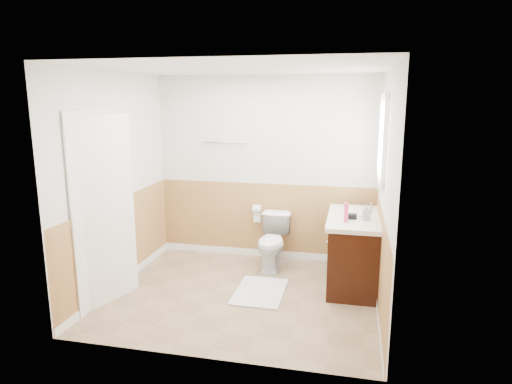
% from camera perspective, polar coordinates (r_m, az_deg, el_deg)
% --- Properties ---
extents(floor, '(3.00, 3.00, 0.00)m').
position_cam_1_polar(floor, '(5.21, -1.71, -12.99)').
color(floor, '#8C7051').
rests_on(floor, ground).
extents(ceiling, '(3.00, 3.00, 0.00)m').
position_cam_1_polar(ceiling, '(4.73, -1.90, 15.62)').
color(ceiling, white).
rests_on(ceiling, floor).
extents(wall_back, '(3.00, 0.00, 3.00)m').
position_cam_1_polar(wall_back, '(6.07, 1.20, 2.98)').
color(wall_back, silver).
rests_on(wall_back, floor).
extents(wall_front, '(3.00, 0.00, 3.00)m').
position_cam_1_polar(wall_front, '(3.61, -6.86, -3.38)').
color(wall_front, silver).
rests_on(wall_front, floor).
extents(wall_left, '(0.00, 3.00, 3.00)m').
position_cam_1_polar(wall_left, '(5.38, -17.49, 1.26)').
color(wall_left, silver).
rests_on(wall_left, floor).
extents(wall_right, '(0.00, 3.00, 3.00)m').
position_cam_1_polar(wall_right, '(4.69, 16.27, -0.19)').
color(wall_right, silver).
rests_on(wall_right, floor).
extents(wainscot_back, '(3.00, 0.00, 3.00)m').
position_cam_1_polar(wainscot_back, '(6.22, 1.15, -3.88)').
color(wainscot_back, '#B48A48').
rests_on(wainscot_back, floor).
extents(wainscot_front, '(3.00, 0.00, 3.00)m').
position_cam_1_polar(wainscot_front, '(3.88, -6.51, -14.07)').
color(wainscot_front, '#B48A48').
rests_on(wainscot_front, floor).
extents(wainscot_left, '(0.00, 2.60, 2.60)m').
position_cam_1_polar(wainscot_left, '(5.56, -16.90, -6.36)').
color(wainscot_left, '#B48A48').
rests_on(wainscot_left, floor).
extents(wainscot_right, '(0.00, 2.60, 2.60)m').
position_cam_1_polar(wainscot_right, '(4.90, 15.61, -8.79)').
color(wainscot_right, '#B48A48').
rests_on(wainscot_right, floor).
extents(toilet, '(0.39, 0.69, 0.70)m').
position_cam_1_polar(toilet, '(5.87, 2.15, -6.41)').
color(toilet, white).
rests_on(toilet, floor).
extents(bath_mat, '(0.55, 0.80, 0.02)m').
position_cam_1_polar(bath_mat, '(5.25, 0.51, -12.66)').
color(bath_mat, silver).
rests_on(bath_mat, floor).
extents(vanity_cabinet, '(0.55, 1.10, 0.80)m').
position_cam_1_polar(vanity_cabinet, '(5.43, 12.34, -7.65)').
color(vanity_cabinet, black).
rests_on(vanity_cabinet, floor).
extents(vanity_knob_left, '(0.03, 0.03, 0.03)m').
position_cam_1_polar(vanity_knob_left, '(5.29, 9.14, -6.33)').
color(vanity_knob_left, '#B9BAC0').
rests_on(vanity_knob_left, vanity_cabinet).
extents(vanity_knob_right, '(0.03, 0.03, 0.03)m').
position_cam_1_polar(vanity_knob_right, '(5.48, 9.27, -5.68)').
color(vanity_knob_right, silver).
rests_on(vanity_knob_right, vanity_cabinet).
extents(countertop, '(0.60, 1.15, 0.05)m').
position_cam_1_polar(countertop, '(5.31, 12.44, -3.32)').
color(countertop, silver).
rests_on(countertop, vanity_cabinet).
extents(sink_basin, '(0.36, 0.36, 0.02)m').
position_cam_1_polar(sink_basin, '(5.44, 12.56, -2.56)').
color(sink_basin, white).
rests_on(sink_basin, countertop).
extents(faucet, '(0.02, 0.02, 0.14)m').
position_cam_1_polar(faucet, '(5.43, 14.49, -2.03)').
color(faucet, '#B7B6BD').
rests_on(faucet, countertop).
extents(lotion_bottle, '(0.05, 0.05, 0.22)m').
position_cam_1_polar(lotion_bottle, '(5.00, 11.46, -2.60)').
color(lotion_bottle, '#EB3D71').
rests_on(lotion_bottle, countertop).
extents(soap_dispenser, '(0.10, 0.10, 0.17)m').
position_cam_1_polar(soap_dispenser, '(5.17, 13.93, -2.52)').
color(soap_dispenser, '#8E97A0').
rests_on(soap_dispenser, countertop).
extents(hair_dryer_body, '(0.14, 0.07, 0.07)m').
position_cam_1_polar(hair_dryer_body, '(5.16, 12.02, -3.03)').
color(hair_dryer_body, black).
rests_on(hair_dryer_body, countertop).
extents(hair_dryer_handle, '(0.03, 0.03, 0.07)m').
position_cam_1_polar(hair_dryer_handle, '(5.21, 11.68, -3.24)').
color(hair_dryer_handle, black).
rests_on(hair_dryer_handle, countertop).
extents(mirror_panel, '(0.02, 0.35, 0.90)m').
position_cam_1_polar(mirror_panel, '(5.72, 15.52, 5.04)').
color(mirror_panel, silver).
rests_on(mirror_panel, wall_right).
extents(window_frame, '(0.04, 0.80, 1.00)m').
position_cam_1_polar(window_frame, '(5.20, 15.86, 6.57)').
color(window_frame, white).
rests_on(window_frame, wall_right).
extents(window_glass, '(0.01, 0.70, 0.90)m').
position_cam_1_polar(window_glass, '(5.20, 16.04, 6.56)').
color(window_glass, white).
rests_on(window_glass, wall_right).
extents(door, '(0.29, 0.78, 2.04)m').
position_cam_1_polar(door, '(5.00, -18.87, -2.32)').
color(door, white).
rests_on(door, wall_left).
extents(door_frame, '(0.02, 0.92, 2.10)m').
position_cam_1_polar(door_frame, '(5.04, -19.61, -2.16)').
color(door_frame, white).
rests_on(door_frame, wall_left).
extents(door_knob, '(0.06, 0.06, 0.06)m').
position_cam_1_polar(door_knob, '(5.26, -16.41, -2.25)').
color(door_knob, silver).
rests_on(door_knob, door).
extents(towel_bar, '(0.62, 0.02, 0.02)m').
position_cam_1_polar(towel_bar, '(6.10, -3.98, 6.32)').
color(towel_bar, silver).
rests_on(towel_bar, wall_back).
extents(tp_holder_bar, '(0.14, 0.02, 0.02)m').
position_cam_1_polar(tp_holder_bar, '(6.13, 0.13, -2.17)').
color(tp_holder_bar, silver).
rests_on(tp_holder_bar, wall_back).
extents(tp_roll, '(0.10, 0.11, 0.11)m').
position_cam_1_polar(tp_roll, '(6.13, 0.13, -2.17)').
color(tp_roll, white).
rests_on(tp_roll, tp_holder_bar).
extents(tp_sheet, '(0.10, 0.01, 0.16)m').
position_cam_1_polar(tp_sheet, '(6.16, 0.13, -3.17)').
color(tp_sheet, white).
rests_on(tp_sheet, tp_roll).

